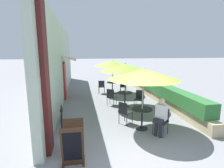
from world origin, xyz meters
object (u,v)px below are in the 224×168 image
object	(u,v)px
cafe_chair_mid_left	(111,96)
cafe_chair_far_left	(102,86)
seated_patron_near_left	(161,115)
patio_table_far	(112,86)
patio_umbrella_near	(143,74)
menu_board	(73,143)
cafe_chair_mid_right	(139,98)
cafe_chair_near_right	(125,111)
patio_umbrella_mid	(125,67)
patio_table_mid	(125,97)
coffee_cup_far	(114,81)
cafe_chair_far_right	(123,85)
patio_table_near	(142,115)
coffee_cup_mid	(127,92)
patio_umbrella_far	(112,63)
bicycle_leaning	(62,118)
cafe_chair_near_left	(162,119)

from	to	relation	value
cafe_chair_mid_left	cafe_chair_far_left	bearing A→B (deg)	126.65
seated_patron_near_left	patio_table_far	world-z (taller)	seated_patron_near_left
patio_umbrella_near	menu_board	xyz separation A→B (m)	(-2.32, -1.52, -1.45)
cafe_chair_mid_left	menu_board	distance (m)	4.69
cafe_chair_mid_right	cafe_chair_near_right	bearing A→B (deg)	88.59
patio_umbrella_mid	cafe_chair_near_right	bearing A→B (deg)	-104.79
patio_table_mid	cafe_chair_mid_left	bearing A→B (deg)	153.41
coffee_cup_far	menu_board	world-z (taller)	menu_board
cafe_chair_mid_left	cafe_chair_far_right	distance (m)	2.79
patio_table_near	cafe_chair_far_right	distance (m)	5.38
patio_table_near	menu_board	size ratio (longest dim) A/B	0.71
patio_table_near	cafe_chair_near_right	size ratio (longest dim) A/B	0.85
patio_table_mid	coffee_cup_far	xyz separation A→B (m)	(-0.01, 2.97, 0.27)
cafe_chair_mid_right	menu_board	distance (m)	4.77
patio_table_near	coffee_cup_far	distance (m)	5.50
coffee_cup_mid	menu_board	xyz separation A→B (m)	(-2.41, -3.95, -0.28)
seated_patron_near_left	patio_umbrella_far	distance (m)	6.10
cafe_chair_near_right	cafe_chair_far_right	xyz separation A→B (m)	(1.14, 4.85, 0.00)
patio_umbrella_mid	bicycle_leaning	bearing A→B (deg)	-146.30
patio_table_near	cafe_chair_far_left	world-z (taller)	cafe_chair_far_left
cafe_chair_far_left	menu_board	world-z (taller)	menu_board
seated_patron_near_left	cafe_chair_mid_left	xyz separation A→B (m)	(-1.02, 3.40, -0.17)
cafe_chair_mid_right	menu_board	world-z (taller)	menu_board
coffee_cup_far	menu_board	distance (m)	7.40
patio_umbrella_far	menu_board	bearing A→B (deg)	-108.05
patio_table_mid	patio_umbrella_mid	bearing A→B (deg)	0.00
cafe_chair_mid_right	cafe_chair_far_left	world-z (taller)	same
cafe_chair_far_left	menu_board	bearing A→B (deg)	-93.01
patio_umbrella_near	cafe_chair_near_left	bearing A→B (deg)	-44.13
patio_table_near	cafe_chair_far_right	world-z (taller)	cafe_chair_far_right
patio_table_mid	cafe_chair_mid_right	size ratio (longest dim) A/B	0.85
cafe_chair_mid_left	cafe_chair_far_left	world-z (taller)	same
bicycle_leaning	menu_board	bearing A→B (deg)	-83.50
cafe_chair_mid_left	bicycle_leaning	size ratio (longest dim) A/B	0.51
coffee_cup_mid	cafe_chair_near_right	bearing A→B (deg)	-107.09
patio_umbrella_mid	bicycle_leaning	world-z (taller)	patio_umbrella_mid
patio_table_near	cafe_chair_near_left	bearing A→B (deg)	-44.13
coffee_cup_mid	coffee_cup_far	bearing A→B (deg)	91.23
coffee_cup_far	cafe_chair_far_left	bearing A→B (deg)	-175.26
patio_table_mid	patio_umbrella_mid	xyz separation A→B (m)	(0.00, 0.00, 1.44)
patio_table_mid	patio_table_far	world-z (taller)	same
bicycle_leaning	coffee_cup_mid	bearing A→B (deg)	25.73
cafe_chair_near_left	menu_board	size ratio (longest dim) A/B	0.84
patio_umbrella_mid	cafe_chair_far_left	bearing A→B (deg)	105.50
patio_table_near	cafe_chair_near_right	bearing A→B (deg)	135.87
patio_umbrella_near	cafe_chair_near_right	xyz separation A→B (m)	(-0.51, 0.49, -1.44)
cafe_chair_near_left	bicycle_leaning	world-z (taller)	cafe_chair_near_left
patio_umbrella_far	coffee_cup_far	xyz separation A→B (m)	(0.09, 0.11, -1.17)
patio_table_mid	patio_table_far	distance (m)	2.86
cafe_chair_near_left	seated_patron_near_left	world-z (taller)	seated_patron_near_left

